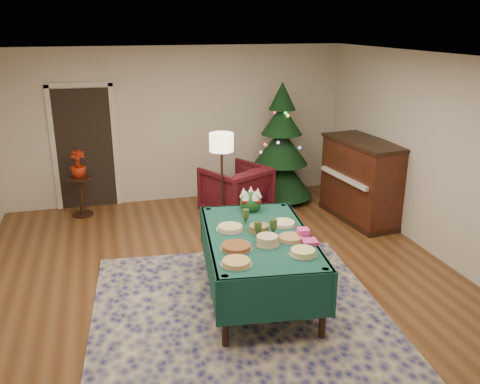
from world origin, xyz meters
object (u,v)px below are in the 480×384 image
object	(u,v)px
armchair	(236,189)
floor_lamp	(222,148)
gift_box	(303,233)
buffet_table	(259,247)
potted_plant	(79,170)
side_table	(81,197)
piano	(362,181)
christmas_tree	(281,149)

from	to	relation	value
armchair	floor_lamp	bearing A→B (deg)	23.84
gift_box	floor_lamp	size ratio (longest dim) A/B	0.08
buffet_table	potted_plant	xyz separation A→B (m)	(-2.03, 3.30, 0.16)
side_table	potted_plant	distance (m)	0.47
armchair	potted_plant	distance (m)	2.58
floor_lamp	potted_plant	bearing A→B (deg)	152.64
gift_box	piano	world-z (taller)	piano
armchair	christmas_tree	distance (m)	1.21
piano	side_table	bearing A→B (deg)	162.83
gift_box	christmas_tree	bearing A→B (deg)	74.27
gift_box	buffet_table	bearing A→B (deg)	155.94
buffet_table	christmas_tree	xyz separation A→B (m)	(1.40, 3.16, 0.32)
gift_box	floor_lamp	world-z (taller)	floor_lamp
armchair	side_table	world-z (taller)	armchair
buffet_table	floor_lamp	size ratio (longest dim) A/B	1.44
buffet_table	side_table	size ratio (longest dim) A/B	3.25
armchair	side_table	bearing A→B (deg)	-43.57
buffet_table	piano	size ratio (longest dim) A/B	1.37
side_table	piano	distance (m)	4.59
gift_box	christmas_tree	size ratio (longest dim) A/B	0.06
christmas_tree	floor_lamp	bearing A→B (deg)	-143.44
gift_box	potted_plant	distance (m)	4.29
gift_box	potted_plant	world-z (taller)	potted_plant
gift_box	piano	bearing A→B (deg)	48.62
armchair	christmas_tree	xyz separation A→B (m)	(0.97, 0.54, 0.48)
gift_box	piano	size ratio (longest dim) A/B	0.08
side_table	armchair	bearing A→B (deg)	-15.32
potted_plant	piano	bearing A→B (deg)	-17.17
side_table	christmas_tree	size ratio (longest dim) A/B	0.31
floor_lamp	piano	size ratio (longest dim) A/B	0.95
piano	floor_lamp	bearing A→B (deg)	173.65
side_table	christmas_tree	distance (m)	3.49
armchair	floor_lamp	size ratio (longest dim) A/B	0.63
buffet_table	piano	xyz separation A→B (m)	(2.34, 1.95, 0.01)
floor_lamp	potted_plant	size ratio (longest dim) A/B	3.34
buffet_table	armchair	xyz separation A→B (m)	(0.43, 2.62, -0.16)
christmas_tree	armchair	bearing A→B (deg)	-150.96
buffet_table	christmas_tree	size ratio (longest dim) A/B	1.02
potted_plant	piano	size ratio (longest dim) A/B	0.28
buffet_table	potted_plant	size ratio (longest dim) A/B	4.80
potted_plant	piano	xyz separation A→B (m)	(4.38, -1.35, -0.15)
gift_box	potted_plant	size ratio (longest dim) A/B	0.28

